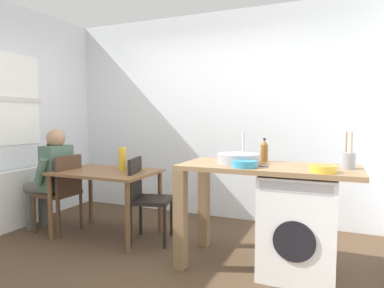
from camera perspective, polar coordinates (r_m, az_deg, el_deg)
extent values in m
plane|color=#4C3826|center=(3.21, -7.04, -20.03)|extent=(5.46, 5.46, 0.00)
cube|color=silver|center=(4.52, 3.99, 4.73)|extent=(4.60, 0.10, 2.70)
cube|color=white|center=(4.55, -28.86, 6.71)|extent=(0.01, 0.90, 1.10)
cube|color=beige|center=(4.55, -28.79, 6.71)|extent=(0.02, 0.96, 0.06)
cube|color=white|center=(4.59, -27.69, -8.35)|extent=(0.10, 0.80, 0.70)
cube|color=brown|center=(3.87, -14.38, -4.64)|extent=(1.10, 0.76, 0.03)
cylinder|color=brown|center=(4.03, -22.93, -9.86)|extent=(0.05, 0.05, 0.71)
cylinder|color=brown|center=(3.41, -10.85, -12.21)|extent=(0.05, 0.05, 0.71)
cylinder|color=brown|center=(4.50, -16.83, -8.21)|extent=(0.05, 0.05, 0.71)
cylinder|color=brown|center=(3.95, -5.45, -9.81)|extent=(0.05, 0.05, 0.71)
cube|color=#4C3323|center=(4.25, -21.86, -7.78)|extent=(0.41, 0.41, 0.04)
cube|color=#4C3323|center=(4.08, -20.20, -5.02)|extent=(0.04, 0.38, 0.45)
cylinder|color=#4C3323|center=(4.32, -25.21, -10.77)|extent=(0.04, 0.04, 0.45)
cylinder|color=#4C3323|center=(4.55, -21.72, -9.89)|extent=(0.04, 0.04, 0.45)
cylinder|color=#4C3323|center=(4.06, -21.84, -11.64)|extent=(0.04, 0.04, 0.45)
cylinder|color=#4C3323|center=(4.31, -18.33, -10.61)|extent=(0.04, 0.04, 0.45)
cube|color=black|center=(3.67, -6.87, -9.42)|extent=(0.49, 0.49, 0.04)
cube|color=black|center=(3.67, -9.63, -5.85)|extent=(0.13, 0.38, 0.45)
cylinder|color=black|center=(3.86, -3.49, -12.17)|extent=(0.04, 0.04, 0.45)
cylinder|color=black|center=(3.52, -4.69, -13.81)|extent=(0.04, 0.04, 0.45)
cylinder|color=black|center=(3.94, -8.74, -11.84)|extent=(0.04, 0.04, 0.45)
cylinder|color=black|center=(3.61, -10.43, -13.39)|extent=(0.04, 0.04, 0.45)
cylinder|color=#595651|center=(4.49, -25.68, -10.20)|extent=(0.11, 0.11, 0.45)
cylinder|color=#595651|center=(4.61, -23.94, -9.78)|extent=(0.11, 0.11, 0.45)
cylinder|color=#595651|center=(4.31, -24.42, -7.01)|extent=(0.40, 0.15, 0.14)
cylinder|color=#595651|center=(4.43, -22.66, -6.66)|extent=(0.40, 0.15, 0.14)
cube|color=#4C6B56|center=(4.20, -21.98, -3.78)|extent=(0.21, 0.34, 0.52)
cylinder|color=#4C6B56|center=(4.08, -24.31, -4.29)|extent=(0.19, 0.09, 0.31)
cylinder|color=#4C6B56|center=(4.36, -20.16, -3.61)|extent=(0.19, 0.09, 0.31)
sphere|color=#A57A5B|center=(4.17, -22.12, 0.93)|extent=(0.21, 0.21, 0.21)
sphere|color=black|center=(4.22, -22.65, -0.18)|extent=(0.12, 0.12, 0.12)
cube|color=olive|center=(2.98, 12.74, -3.91)|extent=(1.50, 0.68, 0.04)
cube|color=brown|center=(3.01, -1.99, -12.67)|extent=(0.10, 0.10, 0.88)
cube|color=brown|center=(3.53, 2.04, -10.12)|extent=(0.10, 0.10, 0.88)
cube|color=white|center=(3.05, 17.57, -12.89)|extent=(0.60, 0.60, 0.86)
cylinder|color=black|center=(2.77, 16.93, -15.57)|extent=(0.32, 0.02, 0.32)
cube|color=#B2B2B7|center=(2.67, 17.15, -7.15)|extent=(0.54, 0.01, 0.08)
cylinder|color=#9EA0A5|center=(3.03, 7.86, -2.47)|extent=(0.38, 0.38, 0.09)
cylinder|color=#B2B2B7|center=(3.19, 8.72, -0.41)|extent=(0.02, 0.02, 0.28)
cylinder|color=brown|center=(3.21, 12.17, -1.53)|extent=(0.07, 0.07, 0.16)
cone|color=brown|center=(3.20, 12.20, 0.26)|extent=(0.06, 0.06, 0.04)
cylinder|color=#262626|center=(3.20, 12.20, 0.81)|extent=(0.03, 0.03, 0.02)
cylinder|color=teal|center=(2.81, 8.94, -3.36)|extent=(0.21, 0.21, 0.06)
cylinder|color=#1E546B|center=(2.81, 8.95, -3.08)|extent=(0.17, 0.17, 0.03)
cylinder|color=gray|center=(2.97, 24.99, -2.58)|extent=(0.11, 0.11, 0.13)
cylinder|color=#99724C|center=(2.97, 24.73, 0.23)|extent=(0.01, 0.04, 0.18)
cylinder|color=#99724C|center=(2.95, 25.48, 0.17)|extent=(0.01, 0.05, 0.18)
cylinder|color=gold|center=(2.71, 21.35, -3.92)|extent=(0.20, 0.20, 0.05)
cylinder|color=olive|center=(2.71, 21.36, -3.64)|extent=(0.16, 0.16, 0.03)
cylinder|color=gold|center=(3.84, -11.74, -2.48)|extent=(0.09, 0.09, 0.26)
cube|color=#B2B2B7|center=(2.89, 11.42, -3.68)|extent=(0.15, 0.06, 0.01)
cube|color=#262628|center=(2.89, 11.42, -3.68)|extent=(0.15, 0.06, 0.01)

